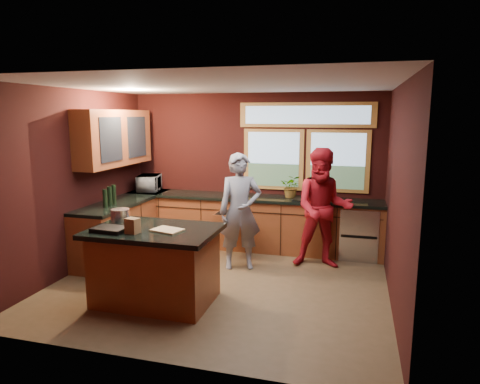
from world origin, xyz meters
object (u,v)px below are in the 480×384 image
at_px(person_red, 323,209).
at_px(cutting_board, 167,230).
at_px(stock_pot, 120,216).
at_px(island, 155,265).
at_px(person_grey, 240,211).

relative_size(person_red, cutting_board, 5.25).
bearing_deg(stock_pot, cutting_board, -14.93).
relative_size(island, cutting_board, 4.43).
distance_m(person_grey, cutting_board, 1.58).
distance_m(island, stock_pot, 0.80).
xyz_separation_m(person_grey, stock_pot, (-1.25, -1.30, 0.15)).
height_order(cutting_board, stock_pot, stock_pot).
xyz_separation_m(person_red, cutting_board, (-1.71, -1.88, 0.04)).
distance_m(person_grey, person_red, 1.26).
bearing_deg(stock_pot, person_red, 34.29).
distance_m(person_red, cutting_board, 2.54).
distance_m(island, person_red, 2.68).
height_order(person_red, cutting_board, person_red).
bearing_deg(stock_pot, person_grey, 46.18).
relative_size(person_red, stock_pot, 7.66).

